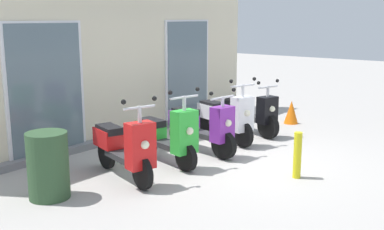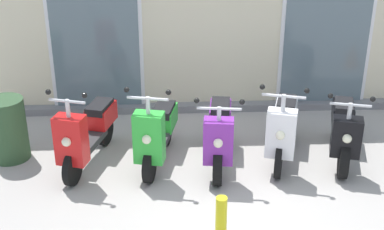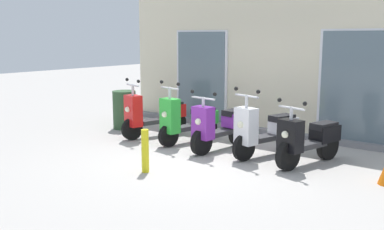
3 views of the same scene
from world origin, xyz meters
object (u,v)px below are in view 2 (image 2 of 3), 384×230
at_px(scooter_purple, 219,133).
at_px(scooter_green, 157,132).
at_px(curb_bollard, 221,226).
at_px(scooter_white, 283,127).
at_px(trash_bin, 7,129).
at_px(scooter_black, 344,130).
at_px(scooter_red, 87,132).

bearing_deg(scooter_purple, scooter_green, 175.46).
bearing_deg(scooter_purple, curb_bollard, -94.83).
bearing_deg(scooter_green, scooter_white, 1.40).
bearing_deg(scooter_white, curb_bollard, -117.77).
distance_m(curb_bollard, trash_bin, 3.55).
bearing_deg(scooter_white, scooter_green, -178.60).
xyz_separation_m(scooter_green, trash_bin, (-2.08, 0.25, -0.03)).
xyz_separation_m(scooter_white, curb_bollard, (-1.06, -2.01, -0.15)).
relative_size(scooter_white, curb_bollard, 2.18).
distance_m(scooter_purple, scooter_black, 1.75).
bearing_deg(scooter_black, scooter_white, 178.76).
relative_size(scooter_green, scooter_white, 0.98).
bearing_deg(scooter_black, curb_bollard, -133.75).
xyz_separation_m(scooter_black, trash_bin, (-4.67, 0.23, 0.01)).
height_order(scooter_green, scooter_purple, scooter_green).
bearing_deg(trash_bin, scooter_green, -6.89).
bearing_deg(curb_bollard, scooter_black, 46.25).
xyz_separation_m(scooter_purple, scooter_black, (1.75, 0.09, -0.03)).
relative_size(scooter_purple, trash_bin, 1.74).
bearing_deg(scooter_red, curb_bollard, -50.55).
bearing_deg(scooter_green, trash_bin, 173.11).
height_order(scooter_red, curb_bollard, scooter_red).
bearing_deg(curb_bollard, scooter_red, 129.45).
distance_m(scooter_green, scooter_black, 2.59).
distance_m(scooter_white, curb_bollard, 2.28).
bearing_deg(scooter_green, curb_bollard, -70.81).
height_order(scooter_purple, scooter_black, scooter_purple).
xyz_separation_m(scooter_red, scooter_black, (3.54, 0.01, -0.06)).
height_order(scooter_black, trash_bin, scooter_black).
height_order(scooter_red, scooter_black, scooter_red).
height_order(scooter_white, scooter_black, scooter_white).
bearing_deg(scooter_green, scooter_black, 0.53).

